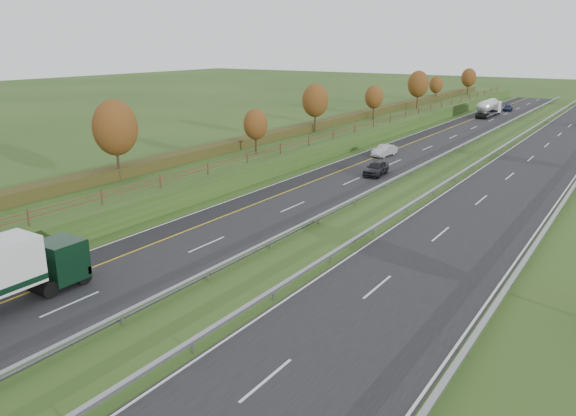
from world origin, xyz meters
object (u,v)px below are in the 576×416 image
road_tanker (489,107)px  car_dark_near (376,168)px  car_silver_mid (384,150)px  car_small_far (508,108)px

road_tanker → car_dark_near: bearing=-87.2°
car_silver_mid → car_small_far: bearing=94.1°
car_dark_near → car_silver_mid: size_ratio=1.04×
road_tanker → car_silver_mid: size_ratio=2.48×
car_silver_mid → road_tanker: bearing=95.0°
car_dark_near → car_small_far: 73.61m
road_tanker → car_small_far: (1.19, 12.13, -1.18)m
car_dark_near → car_silver_mid: (-3.80, 10.89, -0.06)m
road_tanker → car_silver_mid: (-0.76, -50.57, -1.08)m
road_tanker → car_small_far: 12.25m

